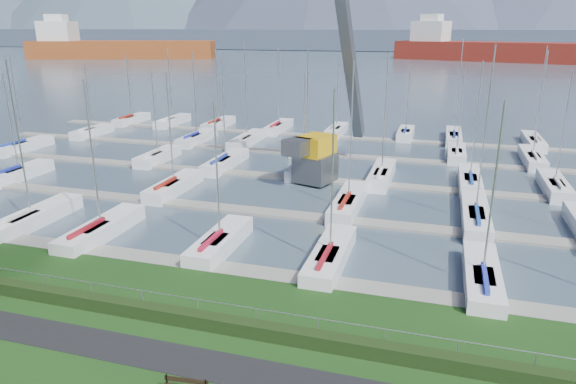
% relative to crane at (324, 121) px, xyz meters
% --- Properties ---
extents(path, '(160.00, 2.00, 0.04)m').
position_rel_crane_xyz_m(path, '(0.82, -29.43, -5.32)').
color(path, black).
rests_on(path, grass).
extents(water, '(800.00, 540.00, 0.20)m').
position_rel_crane_xyz_m(water, '(0.82, 233.57, -5.73)').
color(water, '#435463').
extents(hedge, '(80.00, 0.70, 0.70)m').
position_rel_crane_xyz_m(hedge, '(0.82, -26.83, -4.98)').
color(hedge, black).
rests_on(hedge, grass).
extents(fence, '(80.00, 0.04, 0.04)m').
position_rel_crane_xyz_m(fence, '(0.82, -26.43, -4.13)').
color(fence, '#999BA2').
rests_on(fence, grass).
extents(foothill, '(900.00, 80.00, 12.00)m').
position_rel_crane_xyz_m(foothill, '(0.82, 303.57, 0.67)').
color(foothill, '#444E63').
rests_on(foothill, water).
extents(docks, '(90.00, 41.60, 0.25)m').
position_rel_crane_xyz_m(docks, '(0.82, -0.43, -5.55)').
color(docks, gray).
rests_on(docks, water).
extents(crane, '(5.57, 13.48, 22.35)m').
position_rel_crane_xyz_m(crane, '(0.00, 0.00, 0.00)').
color(crane, '#53555A').
rests_on(crane, water).
extents(cargo_ship_west, '(84.16, 41.72, 21.50)m').
position_rel_crane_xyz_m(cargo_ship_west, '(-136.08, 165.41, -1.60)').
color(cargo_ship_west, brown).
rests_on(cargo_ship_west, water).
extents(cargo_ship_mid, '(89.64, 43.13, 21.50)m').
position_rel_crane_xyz_m(cargo_ship_mid, '(28.58, 194.29, -1.67)').
color(cargo_ship_mid, maroon).
rests_on(cargo_ship_mid, water).
extents(sailboat_fleet, '(75.74, 49.61, 13.51)m').
position_rel_crane_xyz_m(sailboat_fleet, '(0.51, 2.12, 0.06)').
color(sailboat_fleet, maroon).
rests_on(sailboat_fleet, water).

